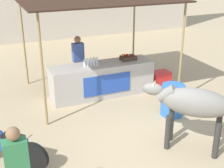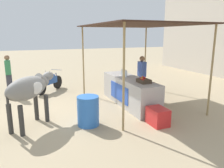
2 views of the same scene
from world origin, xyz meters
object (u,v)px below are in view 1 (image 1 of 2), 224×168
stall_counter (102,80)px  cow (193,104)px  fruit_crate (128,58)px  motorcycle_parked (6,145)px  cooler_box (160,79)px  water_barrel (173,100)px  vendor_behind_counter (78,62)px

stall_counter → cow: 3.42m
fruit_crate → motorcycle_parked: (-3.80, -2.42, -0.60)m
stall_counter → cow: (0.69, -3.30, 0.55)m
cooler_box → water_barrel: size_ratio=0.73×
cooler_box → cow: size_ratio=0.38×
fruit_crate → vendor_behind_counter: vendor_behind_counter is taller
fruit_crate → water_barrel: size_ratio=0.54×
vendor_behind_counter → cow: vendor_behind_counter is taller
stall_counter → cow: bearing=-78.3°
fruit_crate → vendor_behind_counter: bearing=152.1°
vendor_behind_counter → water_barrel: bearing=-57.4°
vendor_behind_counter → cow: 4.22m
cooler_box → motorcycle_parked: motorcycle_parked is taller
water_barrel → vendor_behind_counter: bearing=122.6°
cooler_box → vendor_behind_counter: bearing=160.4°
fruit_crate → cow: 3.36m
vendor_behind_counter → stall_counter: bearing=-58.1°
stall_counter → water_barrel: stall_counter is taller
water_barrel → cow: size_ratio=0.52×
stall_counter → motorcycle_parked: bearing=-141.1°
vendor_behind_counter → cooler_box: vendor_behind_counter is taller
water_barrel → motorcycle_parked: bearing=-173.1°
stall_counter → motorcycle_parked: stall_counter is taller
stall_counter → fruit_crate: 1.02m
vendor_behind_counter → cow: size_ratio=1.05×
fruit_crate → stall_counter: bearing=-176.7°
vendor_behind_counter → fruit_crate: bearing=-27.9°
cow → motorcycle_parked: bearing=165.6°
stall_counter → motorcycle_parked: (-2.94, -2.37, -0.05)m
water_barrel → cow: (-0.52, -1.44, 0.62)m
motorcycle_parked → vendor_behind_counter: bearing=51.7°
fruit_crate → water_barrel: bearing=-79.8°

